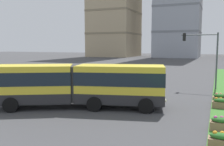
% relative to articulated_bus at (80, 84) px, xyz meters
% --- Properties ---
extents(articulated_bus, '(11.80, 6.61, 3.00)m').
position_rel_articulated_bus_xyz_m(articulated_bus, '(0.00, 0.00, 0.00)').
color(articulated_bus, yellow).
rests_on(articulated_bus, ground).
extents(car_black_sedan, '(4.60, 2.48, 1.58)m').
position_rel_articulated_bus_xyz_m(car_black_sedan, '(-5.87, 11.13, -0.90)').
color(car_black_sedan, black).
rests_on(car_black_sedan, ground).
extents(flower_planter_2, '(1.10, 0.56, 0.74)m').
position_rel_articulated_bus_xyz_m(flower_planter_2, '(9.15, -4.07, -1.23)').
color(flower_planter_2, '#937051').
rests_on(flower_planter_2, grass_median).
extents(flower_planter_3, '(1.10, 0.56, 0.74)m').
position_rel_articulated_bus_xyz_m(flower_planter_3, '(9.15, -1.62, -1.23)').
color(flower_planter_3, '#937051').
rests_on(flower_planter_3, grass_median).
extents(flower_planter_4, '(1.10, 0.56, 0.74)m').
position_rel_articulated_bus_xyz_m(flower_planter_4, '(9.15, 3.34, -1.23)').
color(flower_planter_4, '#937051').
rests_on(flower_planter_4, grass_median).
extents(flower_planter_5, '(1.10, 0.56, 0.74)m').
position_rel_articulated_bus_xyz_m(flower_planter_5, '(9.15, 5.09, -1.23)').
color(flower_planter_5, '#937051').
rests_on(flower_planter_5, grass_median).
extents(traffic_light_far_right, '(3.53, 0.28, 5.63)m').
position_rel_articulated_bus_xyz_m(traffic_light_far_right, '(7.58, 11.42, 2.23)').
color(traffic_light_far_right, '#474C51').
rests_on(traffic_light_far_right, ground).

